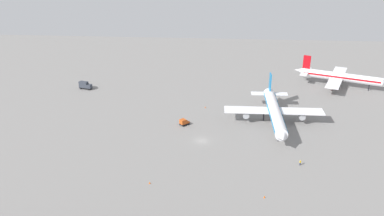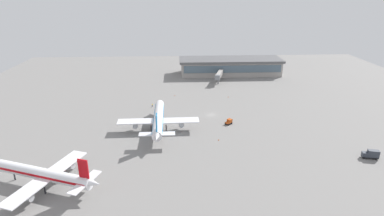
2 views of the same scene
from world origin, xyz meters
name	(u,v)px [view 1 (image 1 of 2)]	position (x,y,z in m)	size (l,w,h in m)	color
ground	(202,141)	(0.00, 0.00, 0.00)	(288.00, 288.00, 0.00)	gray
airplane_at_gate	(274,111)	(24.57, 15.08, 4.84)	(34.95, 43.71, 13.32)	white
airplane_taxiing	(340,77)	(57.50, 56.62, 4.47)	(38.80, 31.99, 12.30)	white
catering_truck	(85,85)	(-53.27, 44.57, 1.70)	(5.89, 3.26, 3.30)	black
baggage_tug	(184,122)	(-6.95, 11.26, 1.16)	(3.73, 3.67, 2.30)	black
ground_crew_worker	(300,163)	(29.34, -13.04, 0.85)	(0.47, 0.56, 1.67)	#1E2338
safety_cone_near_gate	(205,107)	(-0.19, 27.42, 0.30)	(0.44, 0.44, 0.60)	#EA590C
safety_cone_mid_apron	(264,197)	(17.66, -30.07, 0.30)	(0.44, 0.44, 0.60)	#EA590C
safety_cone_far_side	(150,183)	(-12.55, -25.97, 0.30)	(0.44, 0.44, 0.60)	#EA590C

